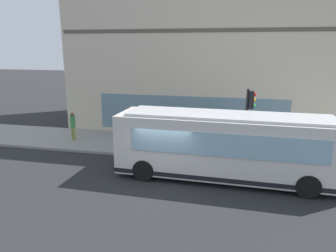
{
  "coord_description": "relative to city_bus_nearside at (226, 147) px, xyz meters",
  "views": [
    {
      "loc": [
        -13.53,
        -3.2,
        6.03
      ],
      "look_at": [
        1.78,
        0.28,
        2.09
      ],
      "focal_mm": 34.45,
      "sensor_mm": 36.0,
      "label": 1
    }
  ],
  "objects": [
    {
      "name": "ground",
      "position": [
        -0.7,
        2.68,
        -1.55
      ],
      "size": [
        120.0,
        120.0,
        0.0
      ],
      "primitive_type": "plane",
      "color": "#262628"
    },
    {
      "name": "city_bus_nearside",
      "position": [
        0.0,
        0.0,
        0.0
      ],
      "size": [
        2.82,
        10.11,
        3.07
      ],
      "color": "silver",
      "rests_on": "ground"
    },
    {
      "name": "traffic_light_near_corner",
      "position": [
        2.52,
        -1.01,
        1.2
      ],
      "size": [
        0.32,
        0.49,
        3.74
      ],
      "color": "black",
      "rests_on": "sidewalk_curb"
    },
    {
      "name": "pedestrian_walking_along_curb",
      "position": [
        3.63,
        9.69,
        -0.35
      ],
      "size": [
        0.32,
        0.32,
        1.81
      ],
      "color": "#99994C",
      "rests_on": "sidewalk_curb"
    },
    {
      "name": "pedestrian_near_building_entrance",
      "position": [
        5.66,
        4.75,
        -0.37
      ],
      "size": [
        0.32,
        0.32,
        1.78
      ],
      "color": "#3F8C4C",
      "rests_on": "sidewalk_curb"
    },
    {
      "name": "pedestrian_near_hydrant",
      "position": [
        5.07,
        -3.02,
        -0.53
      ],
      "size": [
        0.32,
        0.32,
        1.54
      ],
      "color": "#3F8C4C",
      "rests_on": "sidewalk_curb"
    },
    {
      "name": "building_corner",
      "position": [
        11.21,
        2.68,
        4.74
      ],
      "size": [
        9.66,
        17.92,
        12.61
      ],
      "color": "beige",
      "rests_on": "ground"
    },
    {
      "name": "sidewalk_curb",
      "position": [
        4.16,
        2.68,
        -1.48
      ],
      "size": [
        4.51,
        40.0,
        0.15
      ],
      "primitive_type": "cube",
      "color": "gray",
      "rests_on": "ground"
    },
    {
      "name": "fire_hydrant",
      "position": [
        4.61,
        0.37,
        -1.04
      ],
      "size": [
        0.35,
        0.35,
        0.74
      ],
      "color": "red",
      "rests_on": "sidewalk_curb"
    },
    {
      "name": "pedestrian_by_light_pole",
      "position": [
        2.92,
        5.5,
        -0.43
      ],
      "size": [
        0.32,
        0.32,
        1.69
      ],
      "color": "#8C3F8C",
      "rests_on": "sidewalk_curb"
    }
  ]
}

